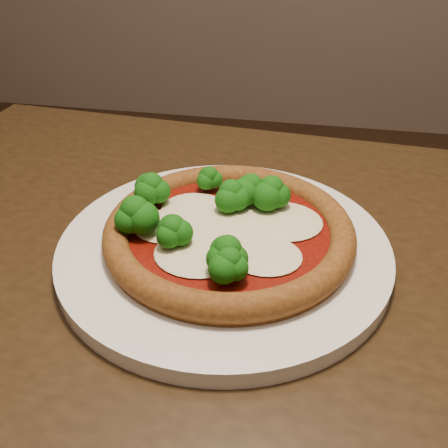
# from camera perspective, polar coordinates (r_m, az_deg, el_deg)

# --- Properties ---
(dining_table) EXTENTS (1.12, 0.82, 0.75)m
(dining_table) POSITION_cam_1_polar(r_m,az_deg,el_deg) (0.59, 3.29, -14.51)
(dining_table) COLOR black
(dining_table) RESTS_ON floor
(plate) EXTENTS (0.35, 0.35, 0.02)m
(plate) POSITION_cam_1_polar(r_m,az_deg,el_deg) (0.54, -0.00, -2.75)
(plate) COLOR silver
(plate) RESTS_ON dining_table
(pizza) EXTENTS (0.26, 0.26, 0.06)m
(pizza) POSITION_cam_1_polar(r_m,az_deg,el_deg) (0.52, 0.13, -0.33)
(pizza) COLOR brown
(pizza) RESTS_ON plate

